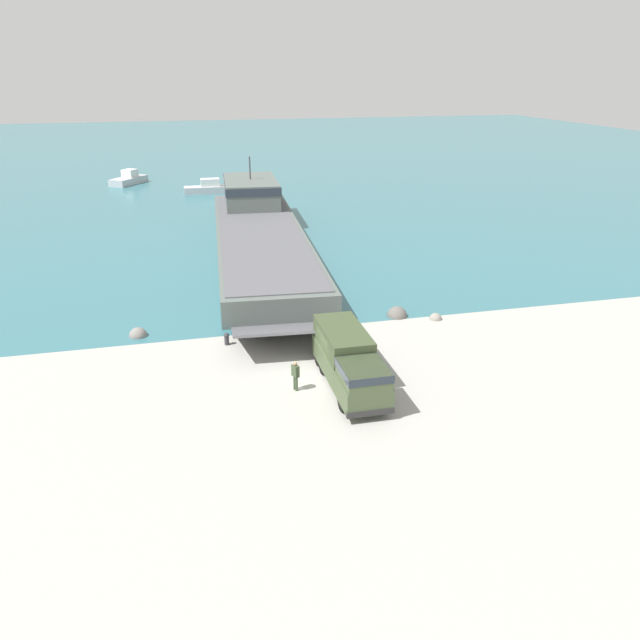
% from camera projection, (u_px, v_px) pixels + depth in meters
% --- Properties ---
extents(ground_plane, '(240.00, 240.00, 0.00)m').
position_uv_depth(ground_plane, '(314.00, 377.00, 34.25)').
color(ground_plane, '#A8A59E').
extents(water_surface, '(240.00, 180.00, 0.01)m').
position_uv_depth(water_surface, '(199.00, 155.00, 121.44)').
color(water_surface, '#336B75').
rests_on(water_surface, ground_plane).
extents(landing_craft, '(10.65, 42.63, 7.02)m').
position_uv_depth(landing_craft, '(258.00, 227.00, 59.90)').
color(landing_craft, '#56605B').
rests_on(landing_craft, ground_plane).
extents(military_truck, '(2.43, 7.70, 2.81)m').
position_uv_depth(military_truck, '(349.00, 361.00, 32.74)').
color(military_truck, '#475638').
rests_on(military_truck, ground_plane).
extents(soldier_on_ramp, '(0.39, 0.50, 1.66)m').
position_uv_depth(soldier_on_ramp, '(295.00, 374.00, 32.51)').
color(soldier_on_ramp, '#3D4C33').
rests_on(soldier_on_ramp, ground_plane).
extents(moored_boat_a, '(8.32, 2.24, 1.94)m').
position_uv_depth(moored_boat_a, '(214.00, 188.00, 84.74)').
color(moored_boat_a, '#B7BABF').
rests_on(moored_boat_a, ground_plane).
extents(moored_boat_b, '(5.56, 6.47, 2.04)m').
position_uv_depth(moored_boat_b, '(129.00, 179.00, 91.32)').
color(moored_boat_b, '#B7BABF').
rests_on(moored_boat_b, ground_plane).
extents(mooring_bollard, '(0.33, 0.33, 0.78)m').
position_uv_depth(mooring_bollard, '(227.00, 338.00, 38.11)').
color(mooring_bollard, '#333338').
rests_on(mooring_bollard, ground_plane).
extents(shoreline_rock_a, '(1.13, 1.13, 1.13)m').
position_uv_depth(shoreline_rock_a, '(138.00, 336.00, 39.49)').
color(shoreline_rock_a, gray).
rests_on(shoreline_rock_a, ground_plane).
extents(shoreline_rock_b, '(0.86, 0.86, 0.86)m').
position_uv_depth(shoreline_rock_b, '(435.00, 319.00, 42.15)').
color(shoreline_rock_b, gray).
rests_on(shoreline_rock_b, ground_plane).
extents(shoreline_rock_c, '(1.39, 1.39, 1.39)m').
position_uv_depth(shoreline_rock_c, '(397.00, 316.00, 42.65)').
color(shoreline_rock_c, '#66605B').
rests_on(shoreline_rock_c, ground_plane).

